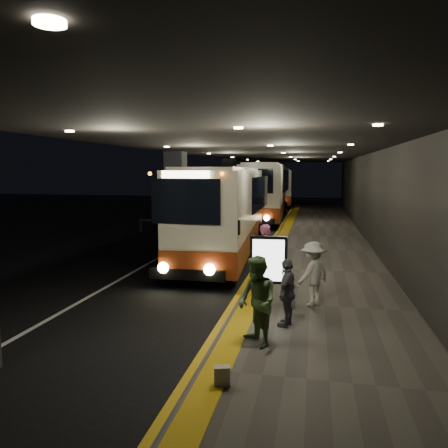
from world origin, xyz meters
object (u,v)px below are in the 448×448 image
(bag_polka, at_px, (290,300))
(stanchion_post, at_px, (263,270))
(passenger_waiting_green, at_px, (257,301))
(passenger_waiting_white, at_px, (313,274))
(info_sign, at_px, (269,261))
(coach_main, at_px, (225,215))
(coach_second, at_px, (265,194))
(passenger_boarding, at_px, (267,253))
(bag_plain, at_px, (222,376))
(coach_third, at_px, (279,188))
(passenger_waiting_grey, at_px, (287,292))

(bag_polka, distance_m, stanchion_post, 1.77)
(passenger_waiting_green, height_order, passenger_waiting_white, passenger_waiting_green)
(passenger_waiting_green, height_order, info_sign, info_sign)
(coach_main, xyz_separation_m, coach_second, (0.12, 14.22, 0.18))
(passenger_boarding, relative_size, bag_plain, 5.69)
(stanchion_post, bearing_deg, info_sign, -79.95)
(coach_second, height_order, passenger_waiting_green, coach_second)
(coach_third, bearing_deg, info_sign, -89.46)
(passenger_waiting_grey, bearing_deg, coach_second, -158.50)
(coach_third, height_order, passenger_waiting_grey, coach_third)
(coach_second, bearing_deg, bag_polka, -84.27)
(passenger_waiting_green, height_order, passenger_waiting_grey, passenger_waiting_green)
(coach_third, bearing_deg, passenger_waiting_green, -89.69)
(coach_second, xyz_separation_m, passenger_waiting_grey, (3.00, -22.56, -0.99))
(passenger_waiting_white, distance_m, stanchion_post, 1.93)
(coach_second, xyz_separation_m, stanchion_post, (2.12, -19.65, -1.18))
(coach_second, distance_m, coach_third, 13.96)
(passenger_waiting_white, height_order, bag_plain, passenger_waiting_white)
(passenger_waiting_white, height_order, stanchion_post, passenger_waiting_white)
(coach_second, bearing_deg, coach_third, 88.14)
(passenger_waiting_grey, height_order, bag_polka, passenger_waiting_grey)
(passenger_boarding, distance_m, stanchion_post, 0.88)
(passenger_boarding, xyz_separation_m, bag_polka, (0.84, -2.32, -0.73))
(info_sign, xyz_separation_m, stanchion_post, (-0.37, 2.11, -0.71))
(bag_polka, bearing_deg, coach_third, 95.02)
(coach_main, height_order, passenger_waiting_green, coach_main)
(coach_second, xyz_separation_m, passenger_waiting_green, (2.49, -23.78, -0.86))
(passenger_waiting_white, height_order, bag_polka, passenger_waiting_white)
(coach_main, height_order, coach_third, coach_third)
(stanchion_post, bearing_deg, coach_main, 112.45)
(passenger_waiting_green, height_order, stanchion_post, passenger_waiting_green)
(bag_plain, distance_m, stanchion_post, 5.88)
(passenger_boarding, relative_size, passenger_waiting_green, 1.01)
(info_sign, bearing_deg, coach_third, 91.69)
(passenger_waiting_green, distance_m, bag_plain, 1.92)
(bag_polka, height_order, stanchion_post, stanchion_post)
(passenger_waiting_white, height_order, passenger_waiting_grey, passenger_waiting_white)
(coach_second, relative_size, passenger_waiting_green, 7.13)
(coach_second, bearing_deg, passenger_waiting_white, -82.69)
(passenger_boarding, relative_size, passenger_waiting_grey, 1.18)
(coach_second, relative_size, passenger_boarding, 7.06)
(coach_third, relative_size, stanchion_post, 10.30)
(passenger_boarding, bearing_deg, passenger_waiting_grey, -162.02)
(passenger_waiting_white, bearing_deg, bag_polka, -27.99)
(coach_third, distance_m, passenger_waiting_white, 35.09)
(coach_third, bearing_deg, coach_second, -93.20)
(coach_second, relative_size, bag_plain, 40.13)
(passenger_waiting_white, xyz_separation_m, bag_polka, (-0.56, -0.22, -0.65))
(passenger_boarding, height_order, bag_polka, passenger_boarding)
(coach_second, xyz_separation_m, passenger_waiting_white, (3.54, -20.93, -0.93))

